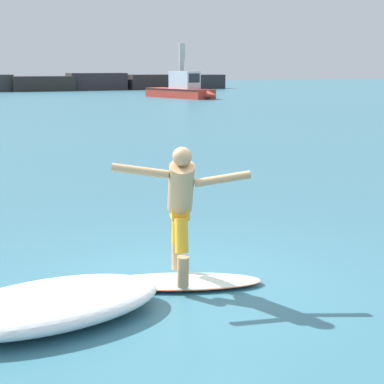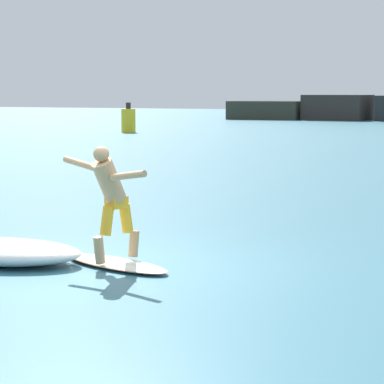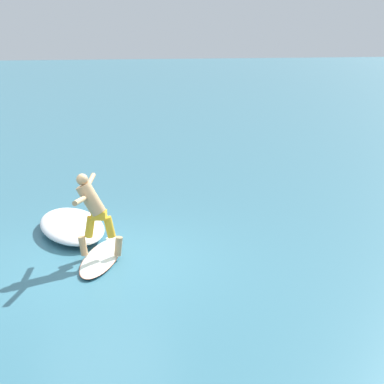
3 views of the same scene
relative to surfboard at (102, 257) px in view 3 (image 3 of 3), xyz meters
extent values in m
plane|color=#376F82|center=(0.11, 0.01, -0.05)|extent=(200.00, 200.00, 0.00)
ellipsoid|color=white|center=(0.03, -0.01, 0.00)|extent=(1.97, 1.22, 0.10)
ellipsoid|color=white|center=(-0.87, 0.32, 0.00)|extent=(0.36, 0.40, 0.08)
ellipsoid|color=#DB5B2D|center=(0.03, -0.01, 0.00)|extent=(1.99, 1.24, 0.04)
cone|color=black|center=(0.76, -0.28, -0.11)|extent=(0.06, 0.06, 0.14)
cone|color=black|center=(0.69, -0.08, -0.11)|extent=(0.06, 0.06, 0.14)
cone|color=black|center=(0.58, -0.39, -0.11)|extent=(0.06, 0.06, 0.14)
cylinder|color=tan|center=(-0.06, -0.33, 0.23)|extent=(0.17, 0.20, 0.37)
cylinder|color=gold|center=(-0.02, -0.19, 0.60)|extent=(0.20, 0.25, 0.41)
cylinder|color=tan|center=(0.13, 0.30, 0.23)|extent=(0.17, 0.20, 0.37)
cylinder|color=gold|center=(0.08, 0.16, 0.60)|extent=(0.20, 0.25, 0.41)
cube|color=gold|center=(0.03, -0.01, 0.83)|extent=(0.26, 0.31, 0.16)
cylinder|color=tan|center=(0.00, -0.14, 1.13)|extent=(0.41, 0.58, 0.65)
sphere|color=tan|center=(-0.04, -0.27, 1.49)|extent=(0.21, 0.21, 0.21)
cylinder|color=tan|center=(0.40, -0.36, 1.23)|extent=(0.62, 0.29, 0.20)
cylinder|color=tan|center=(-0.46, -0.11, 1.34)|extent=(0.62, 0.27, 0.19)
ellipsoid|color=white|center=(-1.56, -0.47, 0.12)|extent=(2.55, 1.63, 0.34)
camera|label=1|loc=(-2.65, -6.54, 2.44)|focal=60.00mm
camera|label=2|loc=(5.92, -10.56, 2.31)|focal=85.00mm
camera|label=3|loc=(9.33, -0.74, 3.90)|focal=50.00mm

